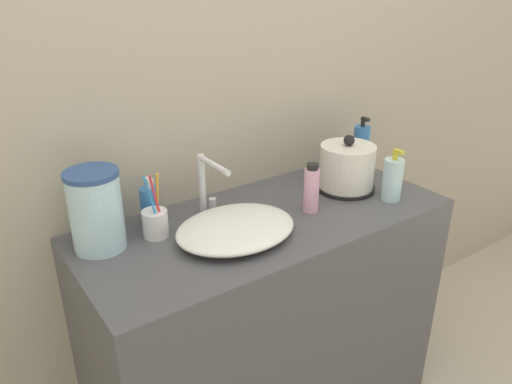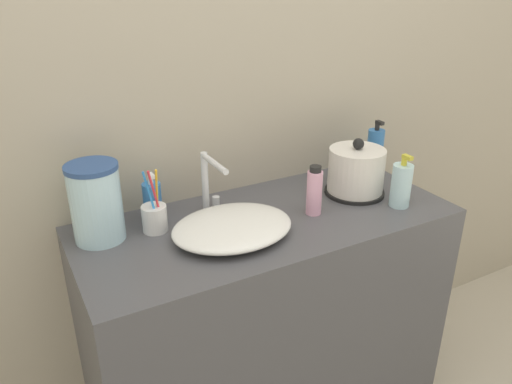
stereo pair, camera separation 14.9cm
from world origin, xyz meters
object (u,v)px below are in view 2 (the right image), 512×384
(hand_cream_bottle, at_px, (401,185))
(water_pitcher, at_px, (96,203))
(mouthwash_bottle, at_px, (314,191))
(shampoo_bottle, at_px, (152,201))
(faucet, at_px, (209,180))
(lotion_bottle, at_px, (375,153))
(toothbrush_cup, at_px, (155,217))
(electric_kettle, at_px, (356,173))

(hand_cream_bottle, height_order, water_pitcher, water_pitcher)
(mouthwash_bottle, bearing_deg, shampoo_bottle, 155.14)
(faucet, xyz_separation_m, water_pitcher, (-0.35, 0.00, -0.00))
(lotion_bottle, distance_m, mouthwash_bottle, 0.40)
(faucet, height_order, water_pitcher, water_pitcher)
(toothbrush_cup, xyz_separation_m, water_pitcher, (-0.15, 0.03, 0.07))
(faucet, height_order, mouthwash_bottle, faucet)
(shampoo_bottle, relative_size, water_pitcher, 0.67)
(hand_cream_bottle, bearing_deg, lotion_bottle, 68.74)
(faucet, xyz_separation_m, electric_kettle, (0.50, -0.10, -0.04))
(electric_kettle, xyz_separation_m, hand_cream_bottle, (0.07, -0.15, -0.00))
(mouthwash_bottle, xyz_separation_m, hand_cream_bottle, (0.28, -0.09, -0.00))
(shampoo_bottle, bearing_deg, faucet, -16.25)
(mouthwash_bottle, bearing_deg, electric_kettle, 15.54)
(lotion_bottle, distance_m, hand_cream_bottle, 0.26)
(electric_kettle, xyz_separation_m, shampoo_bottle, (-0.67, 0.15, -0.01))
(shampoo_bottle, xyz_separation_m, water_pitcher, (-0.17, -0.05, 0.05))
(shampoo_bottle, relative_size, hand_cream_bottle, 0.86)
(toothbrush_cup, relative_size, water_pitcher, 0.87)
(lotion_bottle, bearing_deg, toothbrush_cup, -178.82)
(toothbrush_cup, distance_m, hand_cream_bottle, 0.79)
(toothbrush_cup, distance_m, water_pitcher, 0.17)
(hand_cream_bottle, distance_m, water_pitcher, 0.94)
(shampoo_bottle, bearing_deg, lotion_bottle, -4.31)
(faucet, bearing_deg, toothbrush_cup, -171.16)
(mouthwash_bottle, distance_m, water_pitcher, 0.65)
(electric_kettle, height_order, lotion_bottle, lotion_bottle)
(faucet, xyz_separation_m, lotion_bottle, (0.66, -0.01, -0.02))
(hand_cream_bottle, bearing_deg, electric_kettle, 114.13)
(faucet, xyz_separation_m, mouthwash_bottle, (0.28, -0.16, -0.04))
(lotion_bottle, bearing_deg, faucet, 178.91)
(faucet, bearing_deg, lotion_bottle, -1.09)
(faucet, height_order, toothbrush_cup, toothbrush_cup)
(lotion_bottle, relative_size, water_pitcher, 0.94)
(faucet, distance_m, lotion_bottle, 0.66)
(electric_kettle, height_order, shampoo_bottle, electric_kettle)
(toothbrush_cup, bearing_deg, mouthwash_bottle, -15.41)
(lotion_bottle, xyz_separation_m, water_pitcher, (-1.00, 0.01, 0.02))
(hand_cream_bottle, bearing_deg, toothbrush_cup, 163.77)
(water_pitcher, bearing_deg, toothbrush_cup, -11.29)
(toothbrush_cup, xyz_separation_m, hand_cream_bottle, (0.76, -0.22, 0.03))
(shampoo_bottle, distance_m, hand_cream_bottle, 0.79)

